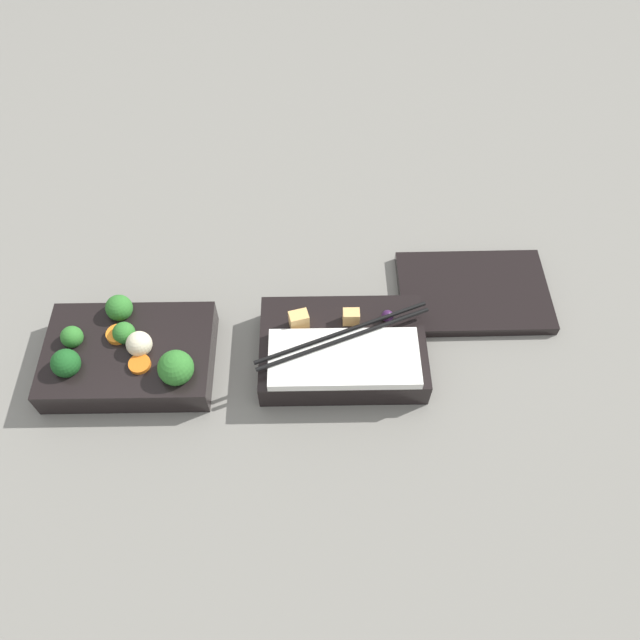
% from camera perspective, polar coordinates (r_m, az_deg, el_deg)
% --- Properties ---
extents(ground_plane, '(3.00, 3.00, 0.00)m').
position_cam_1_polar(ground_plane, '(0.81, -6.39, -3.90)').
color(ground_plane, slate).
extents(bento_tray_vegetable, '(0.21, 0.14, 0.07)m').
position_cam_1_polar(bento_tray_vegetable, '(0.82, -16.97, -2.84)').
color(bento_tray_vegetable, black).
rests_on(bento_tray_vegetable, ground_plane).
extents(bento_tray_rice, '(0.22, 0.14, 0.06)m').
position_cam_1_polar(bento_tray_rice, '(0.79, 2.07, -2.74)').
color(bento_tray_rice, black).
rests_on(bento_tray_rice, ground_plane).
extents(bento_lid, '(0.20, 0.14, 0.01)m').
position_cam_1_polar(bento_lid, '(0.88, 13.83, 2.49)').
color(bento_lid, black).
rests_on(bento_lid, ground_plane).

